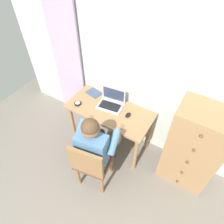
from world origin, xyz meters
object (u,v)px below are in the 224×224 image
(dresser, at_px, (193,148))
(notebook_pad, at_px, (94,93))
(person_seated, at_px, (97,143))
(desk, at_px, (110,116))
(computer_mouse, at_px, (128,115))
(desk_clock, at_px, (78,104))
(chair, at_px, (91,163))
(laptop, at_px, (111,102))

(dresser, distance_m, notebook_pad, 1.54)
(person_seated, bearing_deg, notebook_pad, 127.07)
(desk, xyz_separation_m, notebook_pad, (-0.38, 0.17, 0.13))
(computer_mouse, xyz_separation_m, desk_clock, (-0.70, -0.17, -0.00))
(person_seated, relative_size, notebook_pad, 5.79)
(computer_mouse, height_order, desk_clock, computer_mouse)
(chair, xyz_separation_m, desk_clock, (-0.60, 0.55, 0.25))
(dresser, bearing_deg, computer_mouse, -177.49)
(chair, distance_m, computer_mouse, 0.77)
(dresser, xyz_separation_m, notebook_pad, (-1.53, 0.10, 0.12))
(desk, xyz_separation_m, person_seated, (0.13, -0.51, 0.07))
(desk, height_order, chair, chair)
(desk_clock, xyz_separation_m, notebook_pad, (0.06, 0.31, -0.01))
(chair, bearing_deg, person_seated, 98.92)
(laptop, bearing_deg, desk, -71.95)
(person_seated, relative_size, computer_mouse, 12.16)
(desk_clock, height_order, notebook_pad, desk_clock)
(person_seated, height_order, computer_mouse, person_seated)
(computer_mouse, bearing_deg, notebook_pad, 170.49)
(laptop, xyz_separation_m, desk_clock, (-0.40, -0.24, -0.04))
(chair, height_order, notebook_pad, chair)
(desk, distance_m, desk_clock, 0.48)
(desk, xyz_separation_m, dresser, (1.16, 0.07, 0.01))
(desk, xyz_separation_m, laptop, (-0.03, 0.10, 0.17))
(dresser, xyz_separation_m, laptop, (-1.19, 0.03, 0.17))
(laptop, distance_m, computer_mouse, 0.31)
(dresser, bearing_deg, notebook_pad, 176.32)
(computer_mouse, bearing_deg, desk_clock, -163.67)
(computer_mouse, relative_size, notebook_pad, 0.48)
(dresser, bearing_deg, desk_clock, -172.41)
(desk, height_order, desk_clock, desk_clock)
(laptop, height_order, computer_mouse, laptop)
(desk, relative_size, desk_clock, 13.24)
(computer_mouse, distance_m, desk_clock, 0.72)
(desk, relative_size, chair, 1.33)
(laptop, distance_m, desk_clock, 0.47)
(laptop, bearing_deg, dresser, -1.45)
(chair, bearing_deg, desk_clock, 137.48)
(desk_clock, relative_size, notebook_pad, 0.43)
(dresser, height_order, desk_clock, dresser)
(computer_mouse, height_order, notebook_pad, computer_mouse)
(dresser, bearing_deg, person_seated, -150.51)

